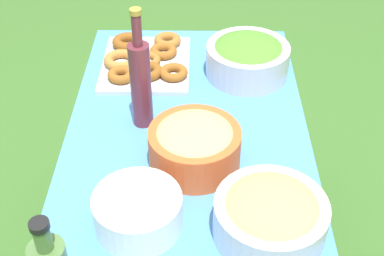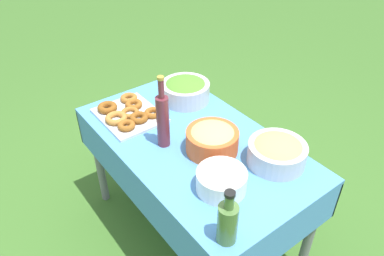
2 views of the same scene
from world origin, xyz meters
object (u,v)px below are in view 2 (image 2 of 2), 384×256
object	(u,v)px
salad_bowl	(186,90)
bread_bowl	(277,152)
olive_oil_bottle	(228,222)
wine_bottle	(163,119)
pasta_bowl	(212,139)
donut_platter	(128,113)
plate_stack	(221,181)

from	to	relation	value
salad_bowl	bread_bowl	bearing A→B (deg)	-179.41
olive_oil_bottle	wine_bottle	xyz separation A→B (m)	(0.63, -0.14, 0.05)
salad_bowl	bread_bowl	xyz separation A→B (m)	(-0.72, -0.01, -0.00)
pasta_bowl	bread_bowl	xyz separation A→B (m)	(-0.25, -0.19, -0.01)
salad_bowl	pasta_bowl	world-z (taller)	pasta_bowl
pasta_bowl	donut_platter	world-z (taller)	pasta_bowl
pasta_bowl	donut_platter	distance (m)	0.55
donut_platter	bread_bowl	world-z (taller)	bread_bowl
donut_platter	olive_oil_bottle	distance (m)	0.97
wine_bottle	bread_bowl	bearing A→B (deg)	-141.63
plate_stack	olive_oil_bottle	world-z (taller)	olive_oil_bottle
salad_bowl	donut_platter	world-z (taller)	salad_bowl
pasta_bowl	bread_bowl	size ratio (longest dim) A/B	0.93
wine_bottle	plate_stack	bearing A→B (deg)	-176.74
donut_platter	olive_oil_bottle	size ratio (longest dim) A/B	1.48
plate_stack	olive_oil_bottle	distance (m)	0.27
olive_oil_bottle	wine_bottle	distance (m)	0.65
olive_oil_bottle	bread_bowl	world-z (taller)	olive_oil_bottle
plate_stack	salad_bowl	bearing A→B (deg)	-24.56
salad_bowl	pasta_bowl	distance (m)	0.50
pasta_bowl	plate_stack	world-z (taller)	pasta_bowl
plate_stack	wine_bottle	distance (m)	0.43
donut_platter	olive_oil_bottle	world-z (taller)	olive_oil_bottle
pasta_bowl	plate_stack	xyz separation A→B (m)	(-0.23, 0.14, -0.02)
olive_oil_bottle	wine_bottle	size ratio (longest dim) A/B	0.66
salad_bowl	plate_stack	world-z (taller)	salad_bowl
wine_bottle	olive_oil_bottle	bearing A→B (deg)	167.91
donut_platter	olive_oil_bottle	bearing A→B (deg)	173.30
donut_platter	olive_oil_bottle	xyz separation A→B (m)	(-0.96, 0.11, 0.08)
donut_platter	plate_stack	distance (m)	0.74
bread_bowl	olive_oil_bottle	bearing A→B (deg)	111.60
bread_bowl	plate_stack	bearing A→B (deg)	85.80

